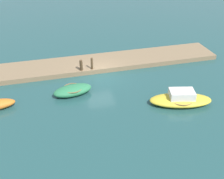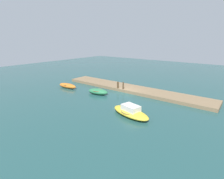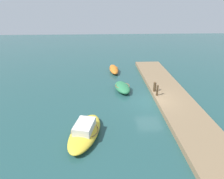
{
  "view_description": "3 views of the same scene",
  "coord_description": "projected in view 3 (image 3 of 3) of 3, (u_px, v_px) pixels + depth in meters",
  "views": [
    {
      "loc": [
        4.59,
        21.61,
        11.94
      ],
      "look_at": [
        -0.22,
        3.49,
        0.59
      ],
      "focal_mm": 44.8,
      "sensor_mm": 36.0,
      "label": 1
    },
    {
      "loc": [
        -13.87,
        20.55,
        7.76
      ],
      "look_at": [
        0.84,
        1.65,
        0.85
      ],
      "focal_mm": 28.36,
      "sensor_mm": 36.0,
      "label": 2
    },
    {
      "loc": [
        -16.44,
        4.57,
        8.94
      ],
      "look_at": [
        1.39,
        3.67,
        0.79
      ],
      "focal_mm": 31.33,
      "sensor_mm": 36.0,
      "label": 3
    }
  ],
  "objects": [
    {
      "name": "ground_plane",
      "position": [
        151.0,
        102.0,
        18.86
      ],
      "size": [
        84.0,
        84.0,
        0.0
      ],
      "primitive_type": "plane",
      "color": "#234C4C"
    },
    {
      "name": "dock_platform",
      "position": [
        173.0,
        100.0,
        18.87
      ],
      "size": [
        24.17,
        3.54,
        0.44
      ],
      "primitive_type": "cube",
      "color": "#846B4C",
      "rests_on": "ground_plane"
    },
    {
      "name": "rowboat_orange",
      "position": [
        114.0,
        69.0,
        26.67
      ],
      "size": [
        3.68,
        1.38,
        0.75
      ],
      "rotation": [
        0.0,
        0.0,
        0.07
      ],
      "color": "orange",
      "rests_on": "ground_plane"
    },
    {
      "name": "motorboat_yellow",
      "position": [
        85.0,
        131.0,
        13.92
      ],
      "size": [
        5.0,
        2.92,
        1.17
      ],
      "rotation": [
        0.0,
        0.0,
        -0.23
      ],
      "color": "gold",
      "rests_on": "ground_plane"
    },
    {
      "name": "rowboat_green",
      "position": [
        122.0,
        87.0,
        21.08
      ],
      "size": [
        3.3,
        1.95,
        0.78
      ],
      "rotation": [
        0.0,
        0.0,
        0.16
      ],
      "color": "#2D7A4C",
      "rests_on": "ground_plane"
    },
    {
      "name": "mooring_post_west",
      "position": [
        157.0,
        90.0,
        18.97
      ],
      "size": [
        0.19,
        0.19,
        1.09
      ],
      "primitive_type": "cylinder",
      "color": "#47331E",
      "rests_on": "dock_platform"
    },
    {
      "name": "mooring_post_mid_west",
      "position": [
        155.0,
        87.0,
        19.88
      ],
      "size": [
        0.27,
        0.27,
        0.97
      ],
      "primitive_type": "cylinder",
      "color": "#47331E",
      "rests_on": "dock_platform"
    }
  ]
}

